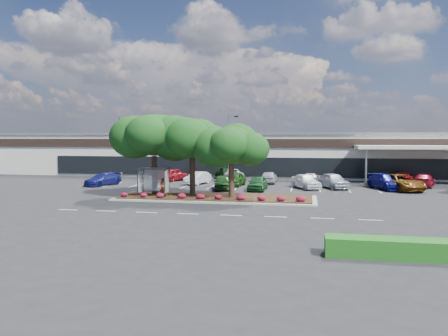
% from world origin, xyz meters
% --- Properties ---
extents(ground, '(160.00, 160.00, 0.00)m').
position_xyz_m(ground, '(0.00, 0.00, 0.00)').
color(ground, black).
rests_on(ground, ground).
extents(retail_store, '(80.40, 25.20, 6.25)m').
position_xyz_m(retail_store, '(0.06, 33.91, 3.15)').
color(retail_store, silver).
rests_on(retail_store, ground).
extents(landscape_island, '(18.00, 6.00, 0.26)m').
position_xyz_m(landscape_island, '(-2.00, 4.00, 0.12)').
color(landscape_island, '#9A9A95').
rests_on(landscape_island, ground).
extents(lane_markings, '(33.12, 20.06, 0.01)m').
position_xyz_m(lane_markings, '(-0.14, 10.42, 0.01)').
color(lane_markings, silver).
rests_on(lane_markings, ground).
extents(shrub_row, '(17.00, 0.80, 0.50)m').
position_xyz_m(shrub_row, '(-2.00, 1.90, 0.51)').
color(shrub_row, maroon).
rests_on(shrub_row, landscape_island).
extents(bus_shelter, '(2.75, 1.55, 2.59)m').
position_xyz_m(bus_shelter, '(-7.50, 2.95, 2.31)').
color(bus_shelter, black).
rests_on(bus_shelter, landscape_island).
extents(island_tree_west, '(7.20, 7.20, 7.89)m').
position_xyz_m(island_tree_west, '(-8.00, 4.50, 4.21)').
color(island_tree_west, '#133310').
rests_on(island_tree_west, landscape_island).
extents(island_tree_mid, '(6.60, 6.60, 7.32)m').
position_xyz_m(island_tree_mid, '(-4.50, 5.20, 3.92)').
color(island_tree_mid, '#133310').
rests_on(island_tree_mid, landscape_island).
extents(island_tree_east, '(5.80, 5.80, 6.50)m').
position_xyz_m(island_tree_east, '(-0.50, 3.70, 3.51)').
color(island_tree_east, '#133310').
rests_on(island_tree_east, landscape_island).
extents(hedge_south_east, '(6.00, 1.30, 0.90)m').
position_xyz_m(hedge_south_east, '(10.00, -13.50, 0.45)').
color(hedge_south_east, '#195417').
rests_on(hedge_south_east, ground).
extents(conifer_north_west, '(4.40, 4.40, 10.00)m').
position_xyz_m(conifer_north_west, '(-30.00, 46.00, 5.00)').
color(conifer_north_west, '#133310').
rests_on(conifer_north_west, ground).
extents(person_waiting, '(0.73, 0.61, 1.71)m').
position_xyz_m(person_waiting, '(-6.49, 2.50, 1.12)').
color(person_waiting, '#594C47').
rests_on(person_waiting, landscape_island).
extents(light_pole, '(1.39, 0.84, 8.35)m').
position_xyz_m(light_pole, '(-3.27, 18.26, 3.66)').
color(light_pole, '#9A9A95').
rests_on(light_pole, ground).
extents(survey_stake, '(0.07, 0.14, 0.94)m').
position_xyz_m(survey_stake, '(2.13, -1.00, 0.61)').
color(survey_stake, tan).
rests_on(survey_stake, ground).
extents(car_0, '(3.39, 5.33, 1.44)m').
position_xyz_m(car_0, '(-17.23, 12.46, 0.72)').
color(car_0, navy).
rests_on(car_0, ground).
extents(car_1, '(2.56, 4.74, 1.48)m').
position_xyz_m(car_1, '(-6.73, 15.81, 0.74)').
color(car_1, silver).
rests_on(car_1, ground).
extents(car_2, '(2.76, 4.85, 1.56)m').
position_xyz_m(car_2, '(-2.77, 11.10, 0.78)').
color(car_2, '#1B4418').
rests_on(car_2, ground).
extents(car_3, '(2.39, 4.89, 1.61)m').
position_xyz_m(car_3, '(-2.08, 14.72, 0.80)').
color(car_3, '#1D4C15').
rests_on(car_3, ground).
extents(car_4, '(1.89, 4.48, 1.51)m').
position_xyz_m(car_4, '(1.01, 11.14, 0.76)').
color(car_4, '#1D5326').
rests_on(car_4, ground).
extents(car_5, '(3.77, 5.15, 1.63)m').
position_xyz_m(car_5, '(6.00, 13.80, 0.82)').
color(car_5, white).
rests_on(car_5, ground).
extents(car_6, '(3.73, 5.33, 1.68)m').
position_xyz_m(car_6, '(8.97, 14.64, 0.84)').
color(car_6, '#ABB0B8').
rests_on(car_6, ground).
extents(car_7, '(3.99, 6.11, 1.64)m').
position_xyz_m(car_7, '(14.56, 14.54, 0.82)').
color(car_7, '#0D0E64').
rests_on(car_7, ground).
extents(car_8, '(5.07, 6.75, 1.70)m').
position_xyz_m(car_8, '(15.77, 13.91, 0.85)').
color(car_8, '#67390D').
rests_on(car_8, ground).
extents(car_9, '(3.72, 5.17, 1.63)m').
position_xyz_m(car_9, '(-10.70, 19.18, 0.82)').
color(car_9, maroon).
rests_on(car_9, ground).
extents(car_10, '(2.97, 4.30, 1.36)m').
position_xyz_m(car_10, '(-8.04, 19.08, 0.68)').
color(car_10, '#13411B').
rests_on(car_10, ground).
extents(car_11, '(3.86, 5.44, 1.72)m').
position_xyz_m(car_11, '(-4.50, 22.38, 0.86)').
color(car_11, '#134512').
rests_on(car_11, ground).
extents(car_12, '(3.96, 6.05, 1.55)m').
position_xyz_m(car_12, '(-3.45, 21.15, 0.77)').
color(car_12, '#AEB2BA').
rests_on(car_12, ground).
extents(car_13, '(1.84, 4.43, 1.50)m').
position_xyz_m(car_13, '(1.58, 18.52, 0.75)').
color(car_13, '#A1A4AD').
rests_on(car_13, ground).
extents(car_14, '(2.25, 4.80, 1.35)m').
position_xyz_m(car_14, '(6.49, 18.28, 0.68)').
color(car_14, '#9C9FA7').
rests_on(car_14, ground).
extents(car_15, '(3.83, 5.22, 1.41)m').
position_xyz_m(car_15, '(14.81, 17.52, 0.70)').
color(car_15, '#1A551C').
rests_on(car_15, ground).
extents(car_16, '(3.59, 5.50, 1.48)m').
position_xyz_m(car_16, '(19.11, 17.97, 0.74)').
color(car_16, maroon).
rests_on(car_16, ground).
extents(car_17, '(3.25, 5.33, 1.38)m').
position_xyz_m(car_17, '(17.60, 21.43, 0.69)').
color(car_17, maroon).
rests_on(car_17, ground).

